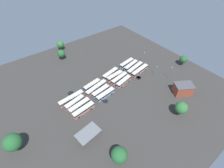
% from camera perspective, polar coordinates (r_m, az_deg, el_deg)
% --- Properties ---
extents(ground_plane, '(126.59, 126.59, 0.00)m').
position_cam_1_polar(ground_plane, '(100.58, -1.31, -0.53)').
color(ground_plane, '#383533').
extents(bus_row0_slot0, '(12.76, 3.83, 3.49)m').
position_cam_1_polar(bus_row0_slot0, '(86.79, -9.93, -8.95)').
color(bus_row0_slot0, silver).
rests_on(bus_row0_slot0, ground_plane).
extents(bus_row0_slot1, '(12.69, 4.21, 3.49)m').
position_cam_1_polar(bus_row0_slot1, '(88.91, -11.34, -7.53)').
color(bus_row0_slot1, silver).
rests_on(bus_row0_slot1, ground_plane).
extents(bus_row0_slot2, '(11.86, 4.60, 3.49)m').
position_cam_1_polar(bus_row0_slot2, '(90.94, -12.89, -6.36)').
color(bus_row0_slot2, silver).
rests_on(bus_row0_slot2, ground_plane).
extents(bus_row0_slot3, '(14.98, 3.71, 3.49)m').
position_cam_1_polar(bus_row0_slot3, '(93.33, -14.04, -4.98)').
color(bus_row0_slot3, silver).
rests_on(bus_row0_slot3, ground_plane).
extents(bus_row1_slot0, '(12.19, 3.79, 3.49)m').
position_cam_1_polar(bus_row1_slot0, '(92.79, -2.31, -3.66)').
color(bus_row1_slot0, silver).
rests_on(bus_row1_slot0, ground_plane).
extents(bus_row1_slot1, '(11.74, 3.94, 3.49)m').
position_cam_1_polar(bus_row1_slot1, '(94.63, -3.99, -2.58)').
color(bus_row1_slot1, silver).
rests_on(bus_row1_slot1, ground_plane).
extents(bus_row1_slot2, '(15.05, 5.26, 3.49)m').
position_cam_1_polar(bus_row1_slot2, '(96.80, -5.52, -1.40)').
color(bus_row1_slot2, silver).
rests_on(bus_row1_slot2, ground_plane).
extents(bus_row1_slot3, '(11.69, 4.25, 3.49)m').
position_cam_1_polar(bus_row1_slot3, '(98.86, -6.97, -0.40)').
color(bus_row1_slot3, silver).
rests_on(bus_row1_slot3, ground_plane).
extents(bus_row2_slot0, '(11.86, 4.89, 3.49)m').
position_cam_1_polar(bus_row2_slot0, '(100.77, 4.09, 0.88)').
color(bus_row2_slot0, silver).
rests_on(bus_row2_slot0, ground_plane).
extents(bus_row2_slot1, '(12.86, 4.55, 3.49)m').
position_cam_1_polar(bus_row2_slot1, '(102.72, 2.58, 1.94)').
color(bus_row2_slot1, silver).
rests_on(bus_row2_slot1, ground_plane).
extents(bus_row2_slot2, '(11.94, 3.43, 3.49)m').
position_cam_1_polar(bus_row2_slot2, '(104.33, 0.96, 2.75)').
color(bus_row2_slot2, silver).
rests_on(bus_row2_slot2, ground_plane).
extents(bus_row2_slot3, '(12.62, 4.90, 3.49)m').
position_cam_1_polar(bus_row2_slot3, '(106.29, -0.54, 3.65)').
color(bus_row2_slot3, silver).
rests_on(bus_row2_slot3, ground_plane).
extents(bus_row3_slot0, '(15.05, 4.69, 3.49)m').
position_cam_1_polar(bus_row3_slot0, '(110.30, 9.67, 4.64)').
color(bus_row3_slot0, silver).
rests_on(bus_row3_slot0, ground_plane).
extents(bus_row3_slot1, '(15.05, 5.41, 3.49)m').
position_cam_1_polar(bus_row3_slot1, '(111.83, 8.06, 5.47)').
color(bus_row3_slot1, silver).
rests_on(bus_row3_slot1, ground_plane).
extents(bus_row3_slot2, '(12.81, 4.99, 3.49)m').
position_cam_1_polar(bus_row3_slot2, '(113.87, 6.65, 6.40)').
color(bus_row3_slot2, silver).
rests_on(bus_row3_slot2, ground_plane).
extents(bus_row3_slot3, '(12.43, 4.37, 3.49)m').
position_cam_1_polar(bus_row3_slot3, '(115.72, 5.16, 7.21)').
color(bus_row3_slot3, silver).
rests_on(bus_row3_slot3, ground_plane).
extents(depot_building, '(12.40, 11.18, 6.54)m').
position_cam_1_polar(depot_building, '(102.27, 23.56, -1.59)').
color(depot_building, '#99422D').
rests_on(depot_building, ground_plane).
extents(maintenance_shelter, '(11.52, 8.14, 4.09)m').
position_cam_1_polar(maintenance_shelter, '(76.49, -8.39, -16.61)').
color(maintenance_shelter, slate).
rests_on(maintenance_shelter, ground_plane).
extents(lamp_post_by_building, '(0.56, 0.28, 9.51)m').
position_cam_1_polar(lamp_post_by_building, '(107.91, 19.81, 3.65)').
color(lamp_post_by_building, slate).
rests_on(lamp_post_by_building, ground_plane).
extents(lamp_post_near_entrance, '(0.56, 0.28, 8.67)m').
position_cam_1_polar(lamp_post_near_entrance, '(118.40, 11.06, 9.17)').
color(lamp_post_near_entrance, slate).
rests_on(lamp_post_near_entrance, ground_plane).
extents(lamp_post_mid_lot, '(0.56, 0.28, 7.64)m').
position_cam_1_polar(lamp_post_mid_lot, '(108.41, 15.18, 4.44)').
color(lamp_post_mid_lot, slate).
rests_on(lamp_post_mid_lot, ground_plane).
extents(tree_north_edge, '(6.27, 6.27, 8.77)m').
position_cam_1_polar(tree_north_edge, '(88.57, 23.06, -7.64)').
color(tree_north_edge, brown).
rests_on(tree_north_edge, ground_plane).
extents(tree_northwest, '(6.69, 6.69, 8.80)m').
position_cam_1_polar(tree_northwest, '(69.75, 2.50, -23.50)').
color(tree_northwest, brown).
rests_on(tree_northwest, ground_plane).
extents(tree_northeast, '(7.51, 7.51, 10.41)m').
position_cam_1_polar(tree_northeast, '(81.47, -31.48, -16.98)').
color(tree_northeast, brown).
rests_on(tree_northeast, ground_plane).
extents(tree_east_edge, '(5.54, 5.54, 7.95)m').
position_cam_1_polar(tree_east_edge, '(125.01, -17.33, 10.14)').
color(tree_east_edge, brown).
rests_on(tree_east_edge, ground_plane).
extents(tree_south_edge, '(5.29, 5.29, 7.64)m').
position_cam_1_polar(tree_south_edge, '(124.13, 23.73, 7.94)').
color(tree_south_edge, brown).
rests_on(tree_south_edge, ground_plane).
extents(tree_west_edge, '(5.52, 5.52, 7.94)m').
position_cam_1_polar(tree_west_edge, '(136.73, -17.62, 13.06)').
color(tree_west_edge, brown).
rests_on(tree_west_edge, ground_plane).
extents(puddle_centre_drain, '(3.56, 3.56, 0.01)m').
position_cam_1_polar(puddle_centre_drain, '(107.18, 9.19, 2.10)').
color(puddle_centre_drain, black).
rests_on(puddle_centre_drain, ground_plane).
extents(puddle_between_rows, '(3.67, 3.67, 0.01)m').
position_cam_1_polar(puddle_between_rows, '(98.90, -14.21, -3.16)').
color(puddle_between_rows, black).
rests_on(puddle_between_rows, ground_plane).
extents(puddle_near_shelter, '(2.46, 2.46, 0.01)m').
position_cam_1_polar(puddle_near_shelter, '(107.76, 9.37, 2.34)').
color(puddle_near_shelter, black).
rests_on(puddle_near_shelter, ground_plane).
extents(puddle_front_lane, '(2.97, 2.97, 0.01)m').
position_cam_1_polar(puddle_front_lane, '(91.79, -2.29, -6.06)').
color(puddle_front_lane, black).
rests_on(puddle_front_lane, ground_plane).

